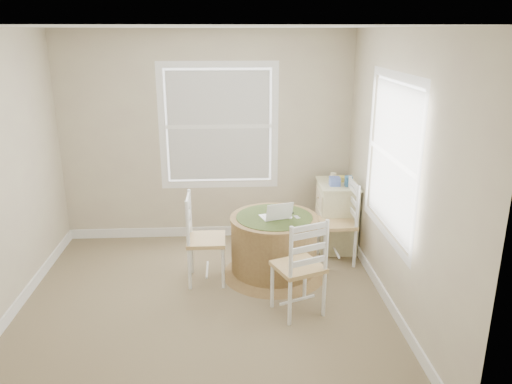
{
  "coord_description": "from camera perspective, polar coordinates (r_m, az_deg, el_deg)",
  "views": [
    {
      "loc": [
        0.26,
        -4.29,
        2.58
      ],
      "look_at": [
        0.53,
        0.45,
        1.03
      ],
      "focal_mm": 35.0,
      "sensor_mm": 36.0,
      "label": 1
    }
  ],
  "objects": [
    {
      "name": "mouse",
      "position": [
        5.31,
        3.87,
        -2.89
      ],
      "size": [
        0.08,
        0.1,
        0.03
      ],
      "primitive_type": "ellipsoid",
      "rotation": [
        0.0,
        0.0,
        0.3
      ],
      "color": "white",
      "rests_on": "round_table"
    },
    {
      "name": "round_table",
      "position": [
        5.45,
        2.07,
        -5.85
      ],
      "size": [
        1.13,
        1.13,
        0.68
      ],
      "rotation": [
        0.0,
        0.0,
        0.3
      ],
      "color": "olive",
      "rests_on": "ground"
    },
    {
      "name": "chair_right",
      "position": [
        5.79,
        9.25,
        -3.47
      ],
      "size": [
        0.41,
        0.43,
        0.95
      ],
      "primitive_type": null,
      "rotation": [
        0.0,
        0.0,
        -1.56
      ],
      "color": "white",
      "rests_on": "ground"
    },
    {
      "name": "laptop",
      "position": [
        5.29,
        2.3,
        -2.7
      ],
      "size": [
        0.36,
        0.33,
        0.21
      ],
      "rotation": [
        0.0,
        0.0,
        3.45
      ],
      "color": "white",
      "rests_on": "round_table"
    },
    {
      "name": "box_yellow",
      "position": [
        6.13,
        9.8,
        1.51
      ],
      "size": [
        0.15,
        0.11,
        0.06
      ],
      "primitive_type": "cube",
      "rotation": [
        0.0,
        0.0,
        -0.04
      ],
      "color": "#DDC84E",
      "rests_on": "corner_chest"
    },
    {
      "name": "chair_near",
      "position": [
        4.72,
        4.87,
        -8.46
      ],
      "size": [
        0.54,
        0.53,
        0.95
      ],
      "primitive_type": null,
      "rotation": [
        0.0,
        0.0,
        3.53
      ],
      "color": "white",
      "rests_on": "ground"
    },
    {
      "name": "tissue_box",
      "position": [
        5.92,
        8.96,
        1.19
      ],
      "size": [
        0.12,
        0.12,
        0.1
      ],
      "primitive_type": "cube",
      "rotation": [
        0.0,
        0.0,
        -0.04
      ],
      "color": "#536ABE",
      "rests_on": "corner_chest"
    },
    {
      "name": "phone",
      "position": [
        5.33,
        4.69,
        -2.92
      ],
      "size": [
        0.07,
        0.1,
        0.02
      ],
      "primitive_type": "cube",
      "rotation": [
        0.0,
        0.0,
        0.3
      ],
      "color": "#B7BABF",
      "rests_on": "round_table"
    },
    {
      "name": "chair_left",
      "position": [
        5.3,
        -5.72,
        -5.41
      ],
      "size": [
        0.4,
        0.42,
        0.95
      ],
      "primitive_type": null,
      "rotation": [
        0.0,
        0.0,
        1.58
      ],
      "color": "white",
      "rests_on": "ground"
    },
    {
      "name": "keys",
      "position": [
        5.43,
        3.95,
        -2.43
      ],
      "size": [
        0.07,
        0.07,
        0.02
      ],
      "primitive_type": "cube",
      "rotation": [
        0.0,
        0.0,
        0.3
      ],
      "color": "black",
      "rests_on": "round_table"
    },
    {
      "name": "corner_chest",
      "position": [
        6.18,
        9.14,
        -2.65
      ],
      "size": [
        0.49,
        0.64,
        0.83
      ],
      "rotation": [
        0.0,
        0.0,
        -0.04
      ],
      "color": "beige",
      "rests_on": "ground"
    },
    {
      "name": "room",
      "position": [
        4.64,
        -4.28,
        2.01
      ],
      "size": [
        3.64,
        3.64,
        2.64
      ],
      "color": "#837253",
      "rests_on": "ground"
    },
    {
      "name": "box_blue",
      "position": [
        5.92,
        10.62,
        1.2
      ],
      "size": [
        0.08,
        0.08,
        0.12
      ],
      "primitive_type": "cube",
      "rotation": [
        0.0,
        0.0,
        -0.04
      ],
      "color": "teal",
      "rests_on": "corner_chest"
    },
    {
      "name": "cup_cream",
      "position": [
        6.15,
        8.78,
        1.78
      ],
      "size": [
        0.07,
        0.07,
        0.09
      ],
      "primitive_type": "cylinder",
      "color": "beige",
      "rests_on": "corner_chest"
    }
  ]
}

